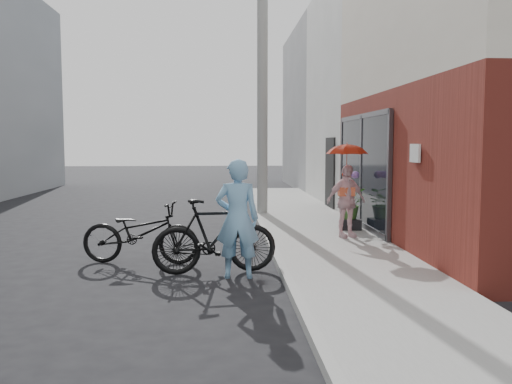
{
  "coord_description": "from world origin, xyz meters",
  "views": [
    {
      "loc": [
        0.03,
        -8.43,
        1.98
      ],
      "look_at": [
        0.64,
        1.32,
        1.1
      ],
      "focal_mm": 38.0,
      "sensor_mm": 36.0,
      "label": 1
    }
  ],
  "objects": [
    {
      "name": "officer",
      "position": [
        0.25,
        -0.57,
        0.88
      ],
      "size": [
        0.66,
        0.45,
        1.75
      ],
      "primitive_type": "imported",
      "rotation": [
        0.0,
        0.0,
        3.1
      ],
      "color": "#7AB1D9",
      "rests_on": "ground"
    },
    {
      "name": "bike_right",
      "position": [
        -0.09,
        -0.27,
        0.57
      ],
      "size": [
        1.95,
        0.8,
        1.14
      ],
      "primitive_type": "imported",
      "rotation": [
        0.0,
        0.0,
        1.71
      ],
      "color": "black",
      "rests_on": "ground"
    },
    {
      "name": "plaster_building",
      "position": [
        7.2,
        9.0,
        3.5
      ],
      "size": [
        8.0,
        6.0,
        7.0
      ],
      "primitive_type": "cube",
      "color": "white",
      "rests_on": "ground"
    },
    {
      "name": "curb",
      "position": [
        0.94,
        2.0,
        0.06
      ],
      "size": [
        0.12,
        24.0,
        0.12
      ],
      "primitive_type": "cube",
      "color": "#9E9E99",
      "rests_on": "ground"
    },
    {
      "name": "ground",
      "position": [
        0.0,
        0.0,
        0.0
      ],
      "size": [
        80.0,
        80.0,
        0.0
      ],
      "primitive_type": "plane",
      "color": "black",
      "rests_on": "ground"
    },
    {
      "name": "sidewalk",
      "position": [
        2.1,
        2.0,
        0.06
      ],
      "size": [
        2.2,
        24.0,
        0.12
      ],
      "primitive_type": "cube",
      "color": "gray",
      "rests_on": "ground"
    },
    {
      "name": "planter",
      "position": [
        2.81,
        3.08,
        0.23
      ],
      "size": [
        0.46,
        0.46,
        0.22
      ],
      "primitive_type": "cube",
      "rotation": [
        0.0,
        0.0,
        -0.09
      ],
      "color": "black",
      "rests_on": "sidewalk"
    },
    {
      "name": "bike_left",
      "position": [
        -1.32,
        0.49,
        0.51
      ],
      "size": [
        2.02,
        0.96,
        1.02
      ],
      "primitive_type": "imported",
      "rotation": [
        0.0,
        0.0,
        1.42
      ],
      "color": "black",
      "rests_on": "ground"
    },
    {
      "name": "potted_plant",
      "position": [
        2.81,
        3.08,
        0.69
      ],
      "size": [
        0.62,
        0.54,
        0.69
      ],
      "primitive_type": "imported",
      "color": "#40702C",
      "rests_on": "planter"
    },
    {
      "name": "kimono_woman",
      "position": [
        2.47,
        2.08,
        0.84
      ],
      "size": [
        0.91,
        0.6,
        1.44
      ],
      "primitive_type": "imported",
      "rotation": [
        0.0,
        0.0,
        0.32
      ],
      "color": "silver",
      "rests_on": "sidewalk"
    },
    {
      "name": "parasol",
      "position": [
        2.47,
        2.08,
        1.9
      ],
      "size": [
        0.78,
        0.78,
        0.69
      ],
      "primitive_type": "imported",
      "color": "red",
      "rests_on": "kimono_woman"
    },
    {
      "name": "utility_pole",
      "position": [
        1.1,
        6.0,
        3.5
      ],
      "size": [
        0.28,
        0.28,
        7.0
      ],
      "primitive_type": "cylinder",
      "color": "#9E9E99",
      "rests_on": "ground"
    },
    {
      "name": "east_building_far",
      "position": [
        7.2,
        16.0,
        3.5
      ],
      "size": [
        8.0,
        8.0,
        7.0
      ],
      "primitive_type": "cube",
      "color": "gray",
      "rests_on": "ground"
    }
  ]
}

